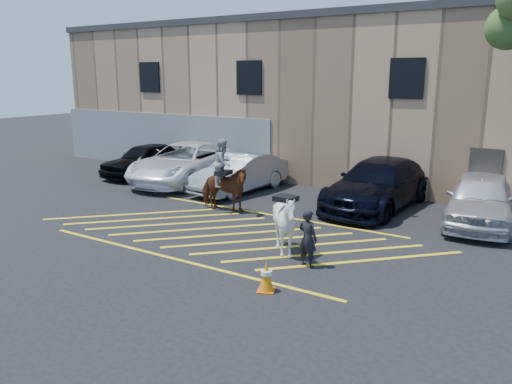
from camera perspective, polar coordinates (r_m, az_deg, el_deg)
The scene contains 12 objects.
ground at distance 15.49m, azimuth -2.25°, elevation -4.56°, with size 90.00×90.00×0.00m, color black.
car_black_suv at distance 24.42m, azimuth -12.51°, elevation 3.63°, with size 1.84×4.58×1.56m, color black.
car_white_pickup at distance 22.66m, azimuth -8.07°, elevation 3.33°, with size 2.90×6.29×1.75m, color white.
car_silver_sedan at distance 20.60m, azimuth -1.84°, elevation 2.17°, with size 1.63×4.69×1.54m, color #969EA4.
car_blue_suv at distance 18.63m, azimuth 13.82°, elevation 0.88°, with size 2.43×5.98×1.73m, color black.
car_white_suv at distance 17.58m, azimuth 24.28°, elevation -0.76°, with size 1.97×4.91×1.67m, color silver.
handler at distance 12.62m, azimuth 5.93°, elevation -5.28°, with size 0.54×0.36×1.49m, color black.
warehouse at distance 25.59m, azimuth 13.17°, elevation 10.51°, with size 32.42×10.20×7.30m.
hatching_zone at distance 15.26m, azimuth -2.88°, elevation -4.83°, with size 12.60×5.12×0.01m.
mounted_bay at distance 17.53m, azimuth -3.71°, elevation 1.08°, with size 2.06×1.14×2.59m.
saddled_white at distance 13.35m, azimuth 3.38°, elevation -3.57°, with size 1.51×1.68×1.75m.
traffic_cone at distance 11.29m, azimuth 1.19°, elevation -9.55°, with size 0.49×0.49×0.73m.
Camera 1 is at (8.32, -12.18, 4.75)m, focal length 35.00 mm.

